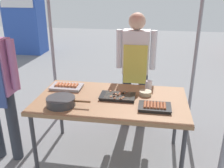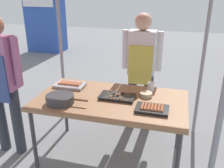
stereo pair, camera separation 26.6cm
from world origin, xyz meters
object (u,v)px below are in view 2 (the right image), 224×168
object	(u,v)px
neighbor_stall_right	(45,19)
cooking_wok	(60,99)
tray_pork_links	(152,109)
drink_cup_near_edge	(151,87)
vendor_woman	(141,64)
tray_grilled_sausages	(70,85)
customer_nearby	(1,76)
stall_table	(111,103)
tray_meat_skewers	(117,97)
condiment_bowl	(146,95)

from	to	relation	value
neighbor_stall_right	cooking_wok	bearing A→B (deg)	-59.42
tray_pork_links	drink_cup_near_edge	bearing A→B (deg)	98.66
vendor_woman	neighbor_stall_right	size ratio (longest dim) A/B	0.84
tray_pork_links	cooking_wok	size ratio (longest dim) A/B	0.71
tray_grilled_sausages	customer_nearby	xyz separation A→B (m)	(-0.62, -0.40, 0.19)
vendor_woman	neighbor_stall_right	distance (m)	5.04
stall_table	neighbor_stall_right	distance (m)	5.52
drink_cup_near_edge	tray_pork_links	bearing A→B (deg)	-81.34
customer_nearby	neighbor_stall_right	world-z (taller)	neighbor_stall_right
tray_grilled_sausages	vendor_woman	world-z (taller)	vendor_woman
tray_meat_skewers	vendor_woman	world-z (taller)	vendor_woman
tray_pork_links	condiment_bowl	bearing A→B (deg)	107.85
stall_table	cooking_wok	xyz separation A→B (m)	(-0.47, -0.24, 0.10)
stall_table	cooking_wok	world-z (taller)	cooking_wok
condiment_bowl	tray_pork_links	bearing A→B (deg)	-72.15
condiment_bowl	drink_cup_near_edge	distance (m)	0.17
drink_cup_near_edge	customer_nearby	world-z (taller)	customer_nearby
stall_table	tray_pork_links	size ratio (longest dim) A/B	5.01
tray_meat_skewers	neighbor_stall_right	distance (m)	5.53
tray_grilled_sausages	condiment_bowl	size ratio (longest dim) A/B	2.69
tray_pork_links	customer_nearby	world-z (taller)	customer_nearby
tray_pork_links	condiment_bowl	distance (m)	0.33
tray_grilled_sausages	customer_nearby	distance (m)	0.76
tray_meat_skewers	tray_pork_links	bearing A→B (deg)	-25.90
tray_grilled_sausages	tray_pork_links	bearing A→B (deg)	-19.81
tray_meat_skewers	condiment_bowl	xyz separation A→B (m)	(0.29, 0.12, 0.01)
condiment_bowl	drink_cup_near_edge	xyz separation A→B (m)	(0.03, 0.16, 0.03)
vendor_woman	cooking_wok	bearing A→B (deg)	56.54
tray_pork_links	condiment_bowl	size ratio (longest dim) A/B	2.36
tray_pork_links	cooking_wok	xyz separation A→B (m)	(-0.93, -0.08, 0.03)
cooking_wok	customer_nearby	bearing A→B (deg)	176.24
stall_table	neighbor_stall_right	bearing A→B (deg)	126.07
drink_cup_near_edge	customer_nearby	size ratio (longest dim) A/B	0.07
neighbor_stall_right	tray_pork_links	bearing A→B (deg)	-51.25
stall_table	tray_meat_skewers	xyz separation A→B (m)	(0.06, 0.03, 0.07)
drink_cup_near_edge	customer_nearby	distance (m)	1.66
cooking_wok	condiment_bowl	xyz separation A→B (m)	(0.83, 0.39, -0.02)
stall_table	tray_grilled_sausages	distance (m)	0.61
tray_pork_links	neighbor_stall_right	world-z (taller)	neighbor_stall_right
tray_grilled_sausages	vendor_woman	distance (m)	0.97
tray_pork_links	vendor_woman	size ratio (longest dim) A/B	0.20
stall_table	vendor_woman	bearing A→B (deg)	75.74
vendor_woman	tray_meat_skewers	bearing A→B (deg)	79.77
stall_table	cooking_wok	bearing A→B (deg)	-153.57
vendor_woman	tray_grilled_sausages	bearing A→B (deg)	36.81
drink_cup_near_edge	customer_nearby	bearing A→B (deg)	-162.15
stall_table	customer_nearby	world-z (taller)	customer_nearby
tray_pork_links	neighbor_stall_right	bearing A→B (deg)	128.75
tray_grilled_sausages	neighbor_stall_right	xyz separation A→B (m)	(-2.68, 4.25, 0.17)
neighbor_stall_right	condiment_bowl	bearing A→B (deg)	-50.04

